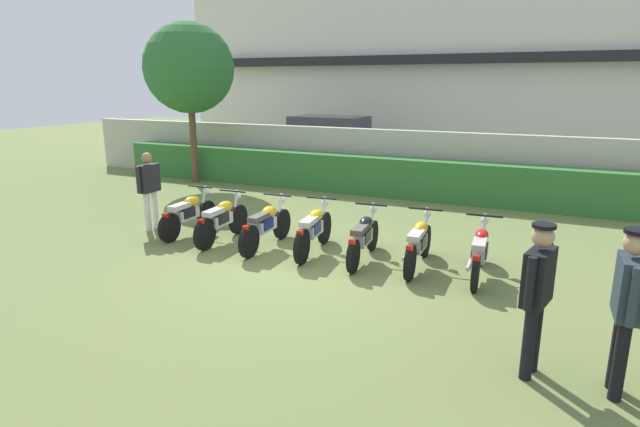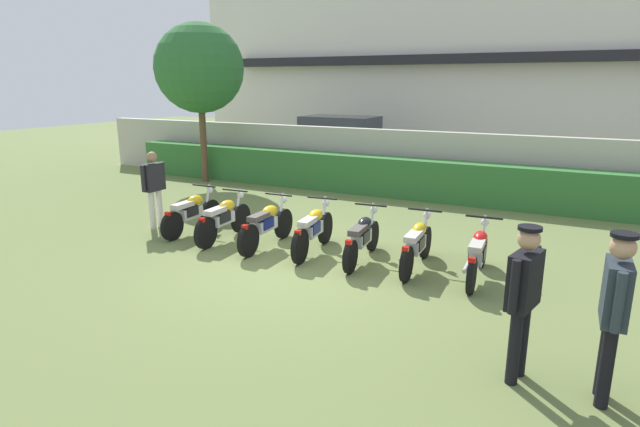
{
  "view_description": "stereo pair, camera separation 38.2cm",
  "coord_description": "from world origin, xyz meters",
  "px_view_note": "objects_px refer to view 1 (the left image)",
  "views": [
    {
      "loc": [
        3.99,
        -7.42,
        3.12
      ],
      "look_at": [
        0.0,
        1.15,
        0.7
      ],
      "focal_mm": 28.98,
      "sensor_mm": 36.0,
      "label": 1
    },
    {
      "loc": [
        4.33,
        -7.26,
        3.12
      ],
      "look_at": [
        0.0,
        1.15,
        0.7
      ],
      "focal_mm": 28.98,
      "sensor_mm": 36.0,
      "label": 2
    }
  ],
  "objects_px": {
    "motorcycle_in_row_0": "(188,214)",
    "motorcycle_in_row_2": "(266,225)",
    "officer_0": "(537,287)",
    "inspector_person": "(149,184)",
    "parked_car": "(333,142)",
    "motorcycle_in_row_5": "(418,243)",
    "tree_near_inspector": "(189,68)",
    "motorcycle_in_row_1": "(222,220)",
    "motorcycle_in_row_4": "(363,237)",
    "motorcycle_in_row_6": "(480,251)",
    "officer_1": "(628,299)",
    "motorcycle_in_row_3": "(314,229)"
  },
  "relations": [
    {
      "from": "motorcycle_in_row_0",
      "to": "officer_0",
      "type": "distance_m",
      "value": 7.41
    },
    {
      "from": "parked_car",
      "to": "motorcycle_in_row_5",
      "type": "relative_size",
      "value": 2.43
    },
    {
      "from": "motorcycle_in_row_6",
      "to": "officer_0",
      "type": "relative_size",
      "value": 1.09
    },
    {
      "from": "tree_near_inspector",
      "to": "inspector_person",
      "type": "relative_size",
      "value": 2.92
    },
    {
      "from": "motorcycle_in_row_0",
      "to": "motorcycle_in_row_2",
      "type": "relative_size",
      "value": 0.96
    },
    {
      "from": "inspector_person",
      "to": "officer_0",
      "type": "xyz_separation_m",
      "value": [
        7.82,
        -2.71,
        0.03
      ]
    },
    {
      "from": "motorcycle_in_row_2",
      "to": "motorcycle_in_row_6",
      "type": "bearing_deg",
      "value": -89.71
    },
    {
      "from": "officer_0",
      "to": "officer_1",
      "type": "distance_m",
      "value": 0.82
    },
    {
      "from": "inspector_person",
      "to": "officer_1",
      "type": "relative_size",
      "value": 0.95
    },
    {
      "from": "motorcycle_in_row_3",
      "to": "motorcycle_in_row_6",
      "type": "bearing_deg",
      "value": -95.69
    },
    {
      "from": "parked_car",
      "to": "motorcycle_in_row_0",
      "type": "bearing_deg",
      "value": -84.03
    },
    {
      "from": "parked_car",
      "to": "motorcycle_in_row_2",
      "type": "distance_m",
      "value": 9.87
    },
    {
      "from": "parked_car",
      "to": "motorcycle_in_row_1",
      "type": "height_order",
      "value": "parked_car"
    },
    {
      "from": "motorcycle_in_row_5",
      "to": "officer_1",
      "type": "distance_m",
      "value": 4.01
    },
    {
      "from": "motorcycle_in_row_0",
      "to": "motorcycle_in_row_1",
      "type": "bearing_deg",
      "value": -99.31
    },
    {
      "from": "parked_car",
      "to": "officer_0",
      "type": "relative_size",
      "value": 2.64
    },
    {
      "from": "motorcycle_in_row_2",
      "to": "motorcycle_in_row_6",
      "type": "distance_m",
      "value": 3.96
    },
    {
      "from": "motorcycle_in_row_6",
      "to": "motorcycle_in_row_4",
      "type": "bearing_deg",
      "value": 87.83
    },
    {
      "from": "tree_near_inspector",
      "to": "motorcycle_in_row_5",
      "type": "bearing_deg",
      "value": -29.23
    },
    {
      "from": "motorcycle_in_row_0",
      "to": "motorcycle_in_row_6",
      "type": "distance_m",
      "value": 5.9
    },
    {
      "from": "parked_car",
      "to": "motorcycle_in_row_1",
      "type": "bearing_deg",
      "value": -78.52
    },
    {
      "from": "motorcycle_in_row_1",
      "to": "officer_1",
      "type": "height_order",
      "value": "officer_1"
    },
    {
      "from": "motorcycle_in_row_2",
      "to": "officer_0",
      "type": "bearing_deg",
      "value": -120.06
    },
    {
      "from": "officer_0",
      "to": "motorcycle_in_row_5",
      "type": "bearing_deg",
      "value": -42.13
    },
    {
      "from": "motorcycle_in_row_0",
      "to": "motorcycle_in_row_2",
      "type": "distance_m",
      "value": 1.95
    },
    {
      "from": "motorcycle_in_row_6",
      "to": "inspector_person",
      "type": "distance_m",
      "value": 6.89
    },
    {
      "from": "tree_near_inspector",
      "to": "motorcycle_in_row_3",
      "type": "xyz_separation_m",
      "value": [
        6.49,
        -4.78,
        -3.06
      ]
    },
    {
      "from": "motorcycle_in_row_1",
      "to": "officer_1",
      "type": "xyz_separation_m",
      "value": [
        6.73,
        -2.64,
        0.6
      ]
    },
    {
      "from": "parked_car",
      "to": "motorcycle_in_row_2",
      "type": "relative_size",
      "value": 2.37
    },
    {
      "from": "motorcycle_in_row_2",
      "to": "inspector_person",
      "type": "xyz_separation_m",
      "value": [
        -2.91,
        0.06,
        0.54
      ]
    },
    {
      "from": "motorcycle_in_row_0",
      "to": "inspector_person",
      "type": "distance_m",
      "value": 1.11
    },
    {
      "from": "tree_near_inspector",
      "to": "motorcycle_in_row_0",
      "type": "distance_m",
      "value": 6.72
    },
    {
      "from": "officer_0",
      "to": "motorcycle_in_row_1",
      "type": "bearing_deg",
      "value": -11.12
    },
    {
      "from": "parked_car",
      "to": "motorcycle_in_row_4",
      "type": "xyz_separation_m",
      "value": [
        4.69,
        -9.38,
        -0.5
      ]
    },
    {
      "from": "motorcycle_in_row_5",
      "to": "inspector_person",
      "type": "xyz_separation_m",
      "value": [
        -5.85,
        -0.09,
        0.55
      ]
    },
    {
      "from": "motorcycle_in_row_5",
      "to": "officer_1",
      "type": "bearing_deg",
      "value": -137.98
    },
    {
      "from": "motorcycle_in_row_3",
      "to": "motorcycle_in_row_0",
      "type": "bearing_deg",
      "value": 83.63
    },
    {
      "from": "officer_1",
      "to": "motorcycle_in_row_6",
      "type": "bearing_deg",
      "value": -59.69
    },
    {
      "from": "motorcycle_in_row_0",
      "to": "inspector_person",
      "type": "height_order",
      "value": "inspector_person"
    },
    {
      "from": "motorcycle_in_row_3",
      "to": "officer_0",
      "type": "relative_size",
      "value": 1.11
    },
    {
      "from": "motorcycle_in_row_0",
      "to": "motorcycle_in_row_1",
      "type": "xyz_separation_m",
      "value": [
        0.94,
        -0.13,
        0.01
      ]
    },
    {
      "from": "motorcycle_in_row_2",
      "to": "parked_car",
      "type": "bearing_deg",
      "value": 14.45
    },
    {
      "from": "motorcycle_in_row_1",
      "to": "motorcycle_in_row_4",
      "type": "xyz_separation_m",
      "value": [
        2.96,
        0.13,
        -0.02
      ]
    },
    {
      "from": "officer_0",
      "to": "inspector_person",
      "type": "bearing_deg",
      "value": -6.32
    },
    {
      "from": "motorcycle_in_row_0",
      "to": "motorcycle_in_row_4",
      "type": "distance_m",
      "value": 3.9
    },
    {
      "from": "motorcycle_in_row_1",
      "to": "motorcycle_in_row_2",
      "type": "relative_size",
      "value": 0.96
    },
    {
      "from": "motorcycle_in_row_4",
      "to": "officer_1",
      "type": "relative_size",
      "value": 1.06
    },
    {
      "from": "motorcycle_in_row_3",
      "to": "motorcycle_in_row_5",
      "type": "distance_m",
      "value": 1.97
    },
    {
      "from": "motorcycle_in_row_3",
      "to": "motorcycle_in_row_4",
      "type": "bearing_deg",
      "value": -96.68
    },
    {
      "from": "motorcycle_in_row_4",
      "to": "inspector_person",
      "type": "distance_m",
      "value": 4.9
    }
  ]
}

